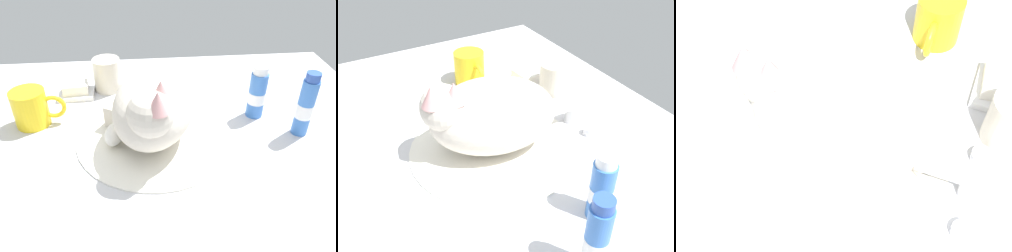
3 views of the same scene
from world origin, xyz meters
TOP-DOWN VIEW (x-y plane):
  - ground_plane at (0.00, 0.00)cm, footprint 110.00×82.50cm
  - sink_basin at (0.00, 0.00)cm, footprint 33.49×33.49cm
  - faucet at (0.00, 18.73)cm, footprint 14.71×9.92cm
  - cat at (-0.45, -0.79)cm, footprint 21.91×29.61cm
  - coffee_mug at (-26.85, 7.78)cm, footprint 11.68×7.63cm
  - rinse_cup at (-11.00, 22.46)cm, footprint 7.00×7.00cm
  - soap_dish at (-19.05, 19.55)cm, footprint 9.00×6.40cm
  - soap_bar at (-19.05, 19.55)cm, footprint 6.64×5.05cm
  - toothpaste_bottle at (23.86, 6.50)cm, footprint 4.00×4.00cm
  - mouthwash_bottle at (31.57, -1.33)cm, footprint 3.50×3.50cm

SIDE VIEW (x-z plane):
  - ground_plane at x=0.00cm, z-range -3.00..0.00cm
  - sink_basin at x=0.00cm, z-range 0.00..0.77cm
  - soap_dish at x=-19.05cm, z-range 0.00..1.20cm
  - soap_bar at x=-19.05cm, z-range 1.20..3.69cm
  - faucet at x=0.00cm, z-range -0.39..5.30cm
  - coffee_mug at x=-26.85cm, z-range 0.00..8.40cm
  - rinse_cup at x=-11.00cm, z-range 0.00..8.62cm
  - toothpaste_bottle at x=23.86cm, z-range -0.45..12.11cm
  - mouthwash_bottle at x=31.57cm, z-range -0.48..14.01cm
  - cat at x=-0.45cm, z-range -0.15..16.67cm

